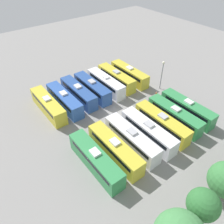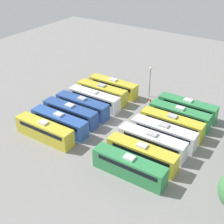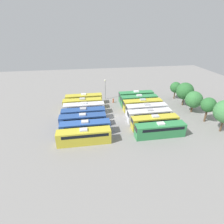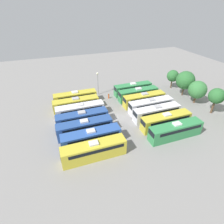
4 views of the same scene
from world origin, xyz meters
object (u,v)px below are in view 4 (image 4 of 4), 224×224
Objects in this scene: light_pole at (98,80)px; tree_1 at (185,80)px; bus_6 at (94,150)px; bus_13 at (176,130)px; tree_2 at (197,90)px; bus_2 at (80,110)px; tree_3 at (217,96)px; bus_0 at (76,97)px; bus_3 at (82,118)px; bus_9 at (144,99)px; bus_11 at (157,112)px; worker_person at (109,96)px; bus_5 at (91,138)px; tree_0 at (173,76)px; bus_8 at (138,94)px; bus_7 at (133,89)px; bus_10 at (151,105)px; bus_1 at (76,104)px; bus_12 at (166,121)px; bus_4 at (85,127)px.

light_pole is 0.94× the size of tree_1.
bus_6 is 1.00× the size of bus_13.
bus_2 is at bearing -96.73° from tree_2.
bus_6 is at bearing -81.68° from tree_3.
bus_13 is at bearing 38.17° from bus_0.
bus_3 is 1.00× the size of bus_9.
bus_11 is 7.17m from bus_13.
worker_person is (-10.33, 9.69, -0.99)m from bus_3.
bus_5 is 1.00× the size of bus_11.
bus_0 is 1.94× the size of tree_0.
bus_2 is 14.04m from bus_6.
tree_3 is at bearing 56.53° from bus_9.
bus_2 is 1.00× the size of bus_13.
tree_2 reaches higher than tree_0.
bus_6 is 33.04m from tree_2.
bus_8 is at bearing -75.55° from tree_0.
bus_11 is 15.60m from worker_person.
bus_7 is 10.58m from bus_10.
bus_9 is at bearing 78.84° from bus_1.
bus_12 is at bearing -1.29° from bus_7.
bus_10 and bus_13 have the same top height.
tree_0 is at bearing 89.55° from bus_7.
bus_7 is 1.81× the size of tree_2.
tree_0 is (-6.95, 30.94, 2.31)m from bus_2.
bus_4 is (10.39, -0.00, 0.00)m from bus_1.
bus_1 is at bearing -89.97° from bus_8.
tree_3 is at bearing 47.79° from bus_8.
bus_0 is at bearing -179.81° from bus_5.
tree_2 is (10.62, 0.11, -0.14)m from tree_0.
bus_0 is 17.24m from bus_7.
bus_13 is (10.63, -0.46, 0.00)m from bus_10.
light_pole reaches higher than tree_0.
bus_12 is (3.58, 17.29, 0.00)m from bus_4.
bus_7 is 1.00× the size of bus_9.
bus_2 is 17.51m from bus_8.
bus_9 is at bearing -123.47° from tree_3.
bus_1 is at bearing -135.64° from bus_13.
bus_7 is at bearing 178.03° from bus_11.
light_pole is at bearing -98.01° from tree_0.
bus_6 reaches higher than worker_person.
bus_1 is 1.00× the size of bus_10.
tree_3 is at bearing 62.15° from bus_0.
worker_person is (0.35, 9.43, -0.99)m from bus_0.
bus_6 and bus_8 have the same top height.
light_pole reaches higher than bus_0.
bus_0 is 1.55× the size of tree_1.
bus_0 is at bearing -109.15° from tree_2.
tree_0 reaches higher than bus_5.
bus_8 is at bearing 177.89° from bus_11.
tree_2 is at bearing 96.03° from bus_4.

